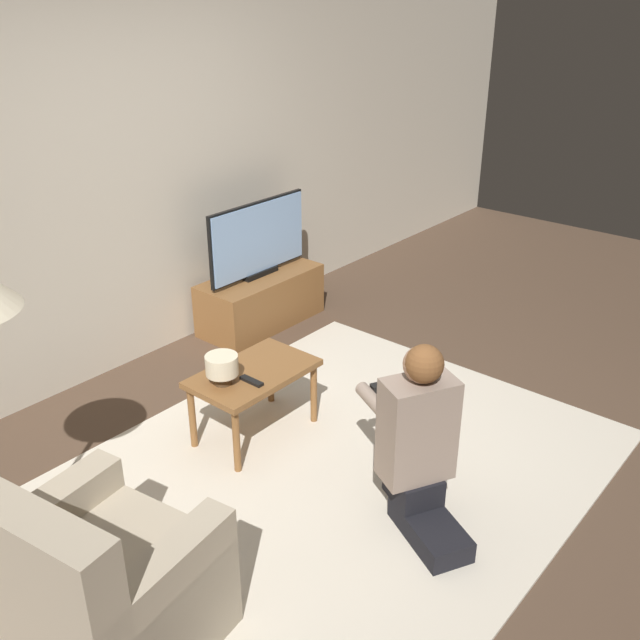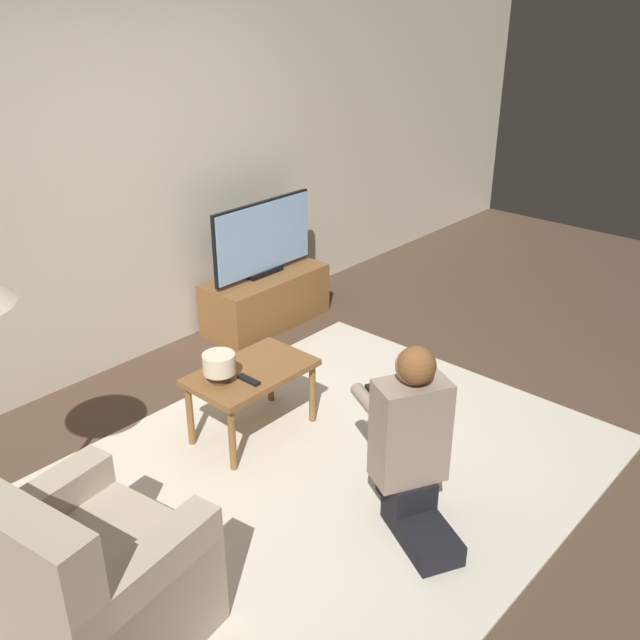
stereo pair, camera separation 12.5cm
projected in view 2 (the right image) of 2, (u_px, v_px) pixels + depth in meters
The scene contains 10 objects.
ground_plane at pixel (337, 467), 3.93m from camera, with size 10.00×10.00×0.00m, color brown.
wall_back at pixel (110, 177), 4.53m from camera, with size 10.00×0.06×2.60m.
rug at pixel (337, 466), 3.93m from camera, with size 2.81×2.37×0.02m.
tv_stand at pixel (266, 299), 5.52m from camera, with size 0.99×0.44×0.40m.
tv at pixel (263, 238), 5.31m from camera, with size 0.95×0.08×0.57m.
coffee_table at pixel (252, 378), 4.06m from camera, with size 0.72×0.44×0.43m.
armchair at pixel (86, 587), 2.76m from camera, with size 0.81×0.85×0.88m.
person_kneeling at pixel (411, 442), 3.33m from camera, with size 0.59×0.82×0.96m.
table_lamp at pixel (219, 365), 3.87m from camera, with size 0.18×0.18×0.17m.
remote at pixel (249, 380), 3.91m from camera, with size 0.04×0.15×0.02m.
Camera 2 is at (-2.45, -2.06, 2.42)m, focal length 40.00 mm.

